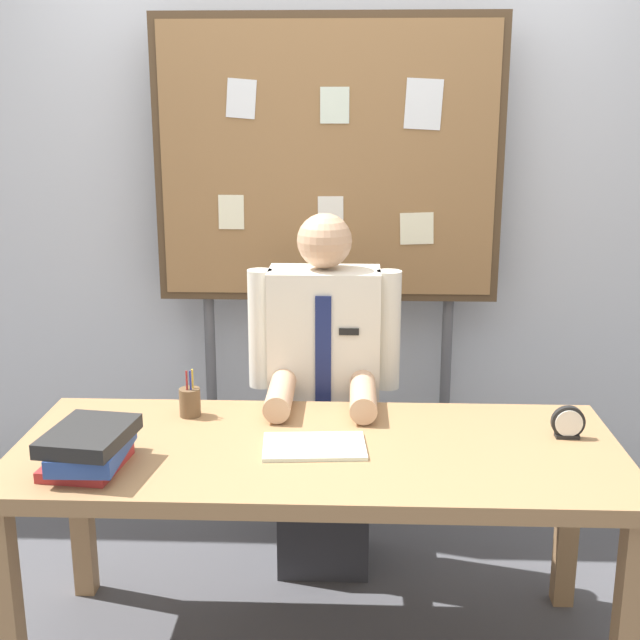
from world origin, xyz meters
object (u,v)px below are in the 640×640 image
Objects in this scene: bulletin_board at (328,168)px; open_notebook at (314,446)px; pen_holder at (190,402)px; book_stack at (90,447)px; desk_clock at (568,424)px; desk at (318,471)px; person at (324,410)px.

open_notebook is at bearing -90.59° from bulletin_board.
bulletin_board reaches higher than pen_holder.
pen_holder is at bearing 63.95° from book_stack.
bulletin_board reaches higher than desk_clock.
desk is 1.27m from bulletin_board.
open_notebook reaches higher than desk.
bulletin_board is (0.00, 0.40, 0.86)m from person.
desk is 1.35× the size of person.
desk_clock reaches higher than open_notebook.
pen_holder is at bearing 151.90° from desk.
bulletin_board is 12.95× the size of pen_holder.
bulletin_board is at bearing 131.91° from desk_clock.
desk_clock is at bearing 8.15° from open_notebook.
desk_clock is at bearing 11.18° from book_stack.
pen_holder reaches higher than book_stack.
person reaches higher than pen_holder.
book_stack is at bearing -116.05° from pen_holder.
pen_holder is (0.20, 0.42, -0.02)m from book_stack.
desk is at bearing 16.30° from book_stack.
open_notebook is at bearing -90.98° from person.
desk is at bearing -90.00° from person.
open_notebook is (-0.01, -0.97, -0.75)m from bulletin_board.
desk_clock is (0.77, 0.09, 0.13)m from desk.
bulletin_board reaches higher than person.
person is at bearing 89.02° from open_notebook.
person is 0.99m from book_stack.
pen_holder is at bearing -121.09° from bulletin_board.
pen_holder is (-0.43, -0.72, -0.71)m from bulletin_board.
bulletin_board is 6.66× the size of book_stack.
person is at bearing 149.00° from desk_clock.
open_notebook is at bearing 14.85° from book_stack.
person is 13.17× the size of desk_clock.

